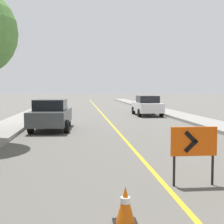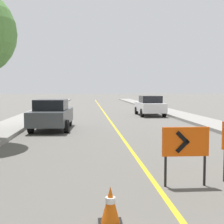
{
  "view_description": "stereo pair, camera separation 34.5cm",
  "coord_description": "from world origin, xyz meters",
  "px_view_note": "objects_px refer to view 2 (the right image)",
  "views": [
    {
      "loc": [
        -1.86,
        12.01,
        2.14
      ],
      "look_at": [
        -0.31,
        27.22,
        1.0
      ],
      "focal_mm": 50.0,
      "sensor_mm": 36.0,
      "label": 1
    },
    {
      "loc": [
        -1.52,
        11.98,
        2.14
      ],
      "look_at": [
        -0.31,
        27.22,
        1.0
      ],
      "focal_mm": 50.0,
      "sensor_mm": 36.0,
      "label": 2
    }
  ],
  "objects_px": {
    "traffic_cone_third": "(110,206)",
    "arrow_barricade_primary": "(185,144)",
    "parked_car_curb_near": "(52,114)",
    "parked_car_curb_mid": "(150,106)"
  },
  "relations": [
    {
      "from": "traffic_cone_third",
      "to": "parked_car_curb_mid",
      "type": "distance_m",
      "value": 20.28
    },
    {
      "from": "arrow_barricade_primary",
      "to": "parked_car_curb_mid",
      "type": "xyz_separation_m",
      "value": [
        2.85,
        17.93,
        -0.13
      ]
    },
    {
      "from": "traffic_cone_third",
      "to": "arrow_barricade_primary",
      "type": "height_order",
      "value": "arrow_barricade_primary"
    },
    {
      "from": "traffic_cone_third",
      "to": "parked_car_curb_mid",
      "type": "height_order",
      "value": "parked_car_curb_mid"
    },
    {
      "from": "traffic_cone_third",
      "to": "parked_car_curb_near",
      "type": "distance_m",
      "value": 11.92
    },
    {
      "from": "arrow_barricade_primary",
      "to": "parked_car_curb_near",
      "type": "distance_m",
      "value": 10.67
    },
    {
      "from": "parked_car_curb_near",
      "to": "parked_car_curb_mid",
      "type": "bearing_deg",
      "value": 52.9
    },
    {
      "from": "traffic_cone_third",
      "to": "arrow_barricade_primary",
      "type": "xyz_separation_m",
      "value": [
        1.78,
        1.81,
        0.63
      ]
    },
    {
      "from": "parked_car_curb_near",
      "to": "arrow_barricade_primary",
      "type": "bearing_deg",
      "value": -64.65
    },
    {
      "from": "traffic_cone_third",
      "to": "parked_car_curb_near",
      "type": "height_order",
      "value": "parked_car_curb_near"
    }
  ]
}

